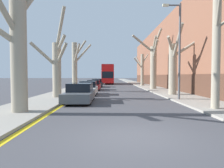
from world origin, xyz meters
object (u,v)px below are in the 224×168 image
object	(u,v)px
street_tree_left_2	(75,65)
parked_car_1	(88,88)
lamp_post	(178,46)
double_decker_bus	(108,73)
parked_car_0	(80,93)
parked_car_2	(94,85)
street_tree_left_0	(17,43)
street_tree_right_3	(142,69)
street_tree_right_2	(153,63)
parked_car_3	(97,83)
street_tree_right_1	(174,65)
street_tree_right_0	(217,49)
street_tree_left_1	(57,65)

from	to	relation	value
street_tree_left_2	parked_car_1	world-z (taller)	street_tree_left_2
street_tree_left_2	lamp_post	size ratio (longest dim) A/B	0.84
street_tree_left_2	double_decker_bus	xyz separation A→B (m)	(3.75, 21.63, -0.80)
parked_car_0	parked_car_2	world-z (taller)	parked_car_0
street_tree_left_2	parked_car_2	world-z (taller)	street_tree_left_2
lamp_post	parked_car_2	bearing A→B (deg)	122.19
street_tree_left_0	street_tree_right_3	world-z (taller)	street_tree_left_0
street_tree_left_0	lamp_post	world-z (taller)	street_tree_left_0
street_tree_right_2	street_tree_right_3	bearing A→B (deg)	90.35
street_tree_left_0	street_tree_right_2	size ratio (longest dim) A/B	0.98
street_tree_left_2	parked_car_1	xyz separation A→B (m)	(2.03, -4.45, -2.60)
street_tree_right_2	parked_car_1	distance (m)	11.22
street_tree_left_2	street_tree_right_3	size ratio (longest dim) A/B	1.06
street_tree_right_3	lamp_post	xyz separation A→B (m)	(-0.68, -21.16, 1.02)
parked_car_3	street_tree_right_1	bearing A→B (deg)	-60.27
street_tree_left_2	parked_car_2	distance (m)	4.02
street_tree_left_2	parked_car_0	size ratio (longest dim) A/B	1.34
street_tree_right_0	double_decker_bus	world-z (taller)	street_tree_right_0
street_tree_left_0	parked_car_3	xyz separation A→B (m)	(2.40, 23.61, -2.89)
parked_car_2	street_tree_left_1	bearing A→B (deg)	-102.81
street_tree_left_2	parked_car_2	size ratio (longest dim) A/B	1.36
street_tree_left_0	street_tree_left_2	xyz separation A→B (m)	(0.37, 14.50, -0.30)
parked_car_3	parked_car_2	bearing A→B (deg)	-90.00
street_tree_right_1	double_decker_bus	size ratio (longest dim) A/B	0.61
street_tree_left_0	street_tree_left_1	size ratio (longest dim) A/B	1.08
parked_car_0	lamp_post	size ratio (longest dim) A/B	0.62
parked_car_0	parked_car_3	size ratio (longest dim) A/B	1.03
parked_car_1	street_tree_right_1	bearing A→B (deg)	-6.56
street_tree_right_1	parked_car_2	world-z (taller)	street_tree_right_1
street_tree_right_3	parked_car_2	distance (m)	12.68
street_tree_right_0	street_tree_right_1	distance (m)	8.25
street_tree_left_1	street_tree_right_3	world-z (taller)	street_tree_left_1
street_tree_left_0	parked_car_3	world-z (taller)	street_tree_left_0
street_tree_right_0	parked_car_2	size ratio (longest dim) A/B	1.53
street_tree_right_1	street_tree_right_3	distance (m)	17.19
street_tree_left_1	lamp_post	bearing A→B (deg)	-9.82
parked_car_3	lamp_post	world-z (taller)	lamp_post
street_tree_right_3	parked_car_0	world-z (taller)	street_tree_right_3
street_tree_left_0	street_tree_left_1	bearing A→B (deg)	88.92
street_tree_right_0	street_tree_right_2	bearing A→B (deg)	89.73
parked_car_2	double_decker_bus	bearing A→B (deg)	84.94
street_tree_left_1	parked_car_0	xyz separation A→B (m)	(2.27, -2.29, -2.14)
parked_car_2	street_tree_right_2	bearing A→B (deg)	3.19
street_tree_left_2	lamp_post	bearing A→B (deg)	-45.00
street_tree_right_2	lamp_post	size ratio (longest dim) A/B	1.10
street_tree_left_0	street_tree_right_2	bearing A→B (deg)	58.72
street_tree_right_0	street_tree_right_2	world-z (taller)	street_tree_right_2
street_tree_left_2	street_tree_right_3	xyz separation A→B (m)	(10.05, 11.79, -0.14)
street_tree_right_3	street_tree_left_2	bearing A→B (deg)	-130.45
parked_car_0	street_tree_right_0	bearing A→B (deg)	-24.46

